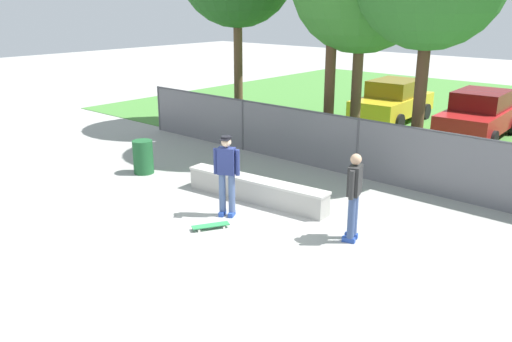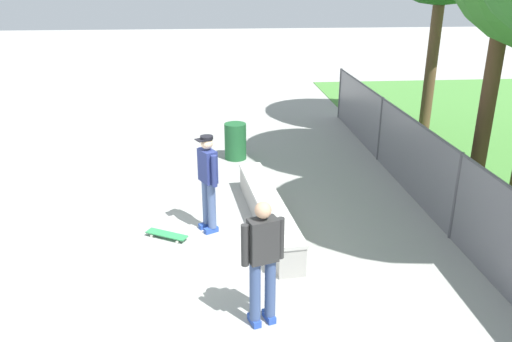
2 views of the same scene
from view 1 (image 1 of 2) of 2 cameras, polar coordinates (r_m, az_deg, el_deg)
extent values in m
plane|color=#9E9E99|center=(11.31, -2.66, -6.48)|extent=(80.00, 80.00, 0.00)
cube|color=#478438|center=(24.21, 23.39, 5.22)|extent=(28.98, 20.00, 0.02)
cube|color=#A8A59E|center=(12.89, -0.04, -2.15)|extent=(3.83, 0.83, 0.51)
cube|color=beige|center=(12.80, -0.04, -0.94)|extent=(3.87, 0.87, 0.06)
cube|color=#2647A5|center=(12.08, -2.61, -4.60)|extent=(0.22, 0.28, 0.10)
cube|color=#2647A5|center=(12.14, -3.61, -4.51)|extent=(0.22, 0.28, 0.10)
cylinder|color=#475B89|center=(11.93, -2.60, -2.37)|extent=(0.15, 0.15, 0.88)
cylinder|color=#475B89|center=(11.99, -3.61, -2.28)|extent=(0.15, 0.15, 0.88)
cube|color=navy|center=(11.73, -3.16, 1.07)|extent=(0.44, 0.37, 0.60)
cylinder|color=navy|center=(11.67, -1.99, 0.89)|extent=(0.10, 0.10, 0.58)
cylinder|color=navy|center=(11.81, -4.32, 1.06)|extent=(0.10, 0.10, 0.58)
sphere|color=beige|center=(11.61, -3.20, 3.10)|extent=(0.22, 0.22, 0.22)
cylinder|color=black|center=(11.59, -3.21, 3.58)|extent=(0.23, 0.23, 0.06)
cube|color=black|center=(11.47, -3.40, 3.31)|extent=(0.23, 0.20, 0.02)
cube|color=#2D8C4C|center=(11.45, -4.87, -5.80)|extent=(0.56, 0.80, 0.02)
cube|color=#B2B2B7|center=(11.40, -6.20, -6.05)|extent=(0.15, 0.12, 0.02)
cube|color=#B2B2B7|center=(11.52, -3.56, -5.70)|extent=(0.15, 0.12, 0.02)
cylinder|color=silver|center=(11.49, -6.29, -6.04)|extent=(0.05, 0.06, 0.05)
cylinder|color=silver|center=(11.33, -6.09, -6.37)|extent=(0.05, 0.06, 0.05)
cylinder|color=silver|center=(11.61, -3.67, -5.70)|extent=(0.05, 0.06, 0.05)
cylinder|color=silver|center=(11.46, -3.43, -6.02)|extent=(0.05, 0.06, 0.05)
cylinder|color=#4C4C51|center=(20.33, -10.30, 6.60)|extent=(0.07, 0.07, 1.64)
cylinder|color=#4C4C51|center=(17.27, -1.43, 4.93)|extent=(0.07, 0.07, 1.64)
cylinder|color=#4C4C51|center=(14.79, 10.74, 2.45)|extent=(0.07, 0.07, 1.64)
cylinder|color=#4C4C51|center=(14.61, 10.92, 5.45)|extent=(16.98, 0.05, 0.05)
cube|color=slate|center=(14.79, 10.74, 2.45)|extent=(16.98, 0.01, 1.64)
cylinder|color=brown|center=(20.01, -1.90, 10.43)|extent=(0.32, 0.32, 4.22)
cylinder|color=#513823|center=(16.61, 7.93, 10.65)|extent=(0.32, 0.32, 5.29)
cylinder|color=brown|center=(16.94, 10.62, 7.82)|extent=(0.32, 0.32, 3.63)
cylinder|color=#47301E|center=(14.87, 16.98, 6.50)|extent=(0.32, 0.32, 3.88)
cube|color=gold|center=(22.12, 14.30, 6.82)|extent=(2.03, 4.29, 0.70)
cube|color=#776413|center=(22.14, 14.59, 8.57)|extent=(1.71, 2.18, 0.64)
cylinder|color=black|center=(20.66, 14.99, 5.03)|extent=(0.25, 0.65, 0.64)
cylinder|color=black|center=(21.41, 10.58, 5.76)|extent=(0.25, 0.65, 0.64)
cylinder|color=black|center=(23.03, 17.63, 6.06)|extent=(0.25, 0.65, 0.64)
cylinder|color=black|center=(23.71, 13.57, 6.71)|extent=(0.25, 0.65, 0.64)
cube|color=#B21E1E|center=(20.36, 22.59, 5.11)|extent=(2.03, 4.29, 0.70)
cube|color=#621010|center=(20.38, 22.93, 7.01)|extent=(1.71, 2.18, 0.64)
cylinder|color=black|center=(18.98, 23.93, 3.02)|extent=(0.25, 0.65, 0.64)
cylinder|color=black|center=(19.48, 18.85, 3.94)|extent=(0.25, 0.65, 0.64)
cylinder|color=black|center=(21.90, 21.20, 5.13)|extent=(0.25, 0.65, 0.64)
cube|color=#2647A5|center=(10.98, 9.84, -7.23)|extent=(0.28, 0.18, 0.10)
cube|color=#2647A5|center=(11.18, 10.12, -6.79)|extent=(0.28, 0.18, 0.10)
cylinder|color=#384C7A|center=(10.78, 10.13, -4.89)|extent=(0.15, 0.15, 0.88)
cylinder|color=#384C7A|center=(10.98, 10.41, -4.48)|extent=(0.15, 0.15, 0.88)
cube|color=#2D2D2D|center=(10.62, 10.49, -0.99)|extent=(0.33, 0.43, 0.60)
cylinder|color=#2D2D2D|center=(10.40, 10.16, -1.49)|extent=(0.10, 0.10, 0.58)
cylinder|color=#2D2D2D|center=(10.86, 10.80, -0.70)|extent=(0.10, 0.10, 0.58)
sphere|color=tan|center=(10.50, 10.62, 1.24)|extent=(0.22, 0.22, 0.22)
cylinder|color=#1E592D|center=(15.27, -11.95, 1.48)|extent=(0.56, 0.56, 0.94)
camera|label=2|loc=(8.14, 46.95, 11.00)|focal=35.56mm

